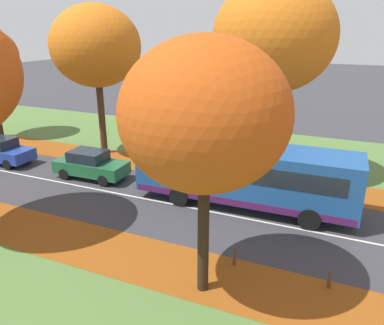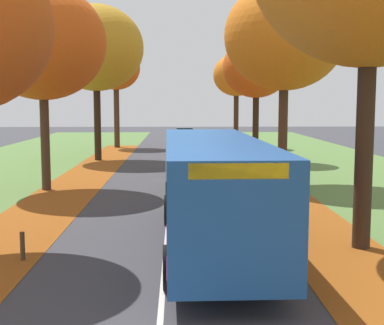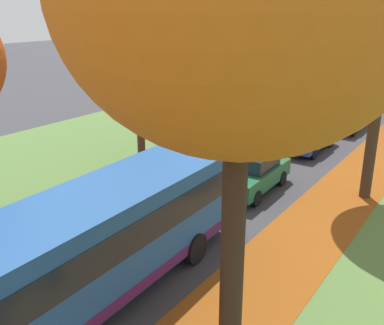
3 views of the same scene
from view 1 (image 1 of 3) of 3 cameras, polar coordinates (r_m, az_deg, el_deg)
leaf_litter_left at (r=15.55m, az=-13.76°, el=-12.52°), size 2.80×60.00×0.00m
grass_verge_right at (r=29.17m, az=-7.32°, el=3.52°), size 12.00×90.00×0.01m
leaf_litter_right at (r=22.70m, az=0.01°, el=-1.18°), size 2.80×60.00×0.00m
road_centre_line at (r=22.21m, az=-19.27°, el=-2.88°), size 0.12×80.00×0.01m
tree_left_near at (r=10.57m, az=1.95°, el=7.15°), size 4.90×4.90×8.10m
tree_right_near at (r=20.62m, az=12.39°, el=18.15°), size 6.33×6.33×10.58m
tree_right_mid at (r=25.32m, az=-14.44°, el=16.74°), size 5.67×5.67×9.60m
bollard_third at (r=13.77m, az=20.23°, el=-16.39°), size 0.12×0.12×0.67m
bollard_fourth at (r=14.09m, az=6.50°, el=-14.04°), size 0.12×0.12×0.73m
bus at (r=17.90m, az=8.01°, el=-1.54°), size 2.82×10.45×2.98m
car_green_lead at (r=22.09m, az=-15.19°, el=-0.30°), size 1.86×4.24×1.62m
car_blue_following at (r=26.67m, az=-27.10°, el=1.65°), size 1.80×4.21×1.62m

